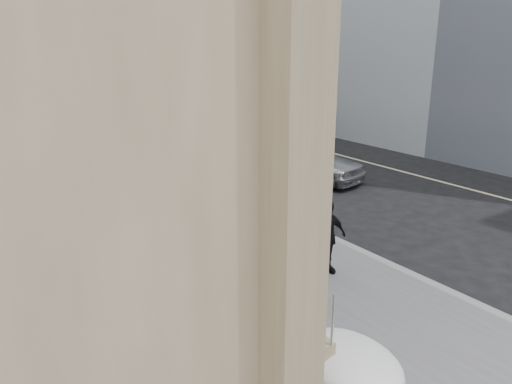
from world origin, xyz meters
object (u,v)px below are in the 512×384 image
pedestrian (326,237)px  car_grey (288,124)px  mounted_horse_left (223,234)px  mounted_horse_right (246,209)px  car_silver (308,160)px

pedestrian → car_grey: size_ratio=0.38×
mounted_horse_left → pedestrian: mounted_horse_left is taller
mounted_horse_right → pedestrian: (0.69, -2.38, -0.16)m
pedestrian → car_silver: 8.85m
car_silver → mounted_horse_right: bearing=-156.5°
mounted_horse_right → pedestrian: size_ratio=1.43×
mounted_horse_right → car_silver: (6.05, 4.66, -0.37)m
mounted_horse_left → car_grey: bearing=-149.6°
mounted_horse_left → car_silver: 9.64m
pedestrian → mounted_horse_right: bearing=117.3°
car_silver → car_grey: bearing=42.5°
mounted_horse_right → car_grey: bearing=-115.5°
mounted_horse_right → car_silver: size_ratio=0.54×
pedestrian → car_silver: size_ratio=0.38×
mounted_horse_left → car_grey: (12.96, 14.23, -0.55)m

